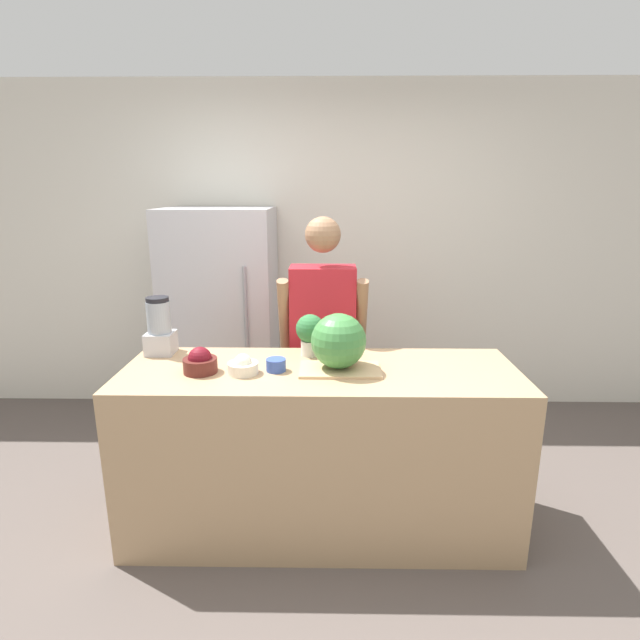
{
  "coord_description": "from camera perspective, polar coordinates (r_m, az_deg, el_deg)",
  "views": [
    {
      "loc": [
        0.04,
        -2.04,
        1.8
      ],
      "look_at": [
        0.0,
        0.38,
        1.16
      ],
      "focal_mm": 28.0,
      "sensor_mm": 36.0,
      "label": 1
    }
  ],
  "objects": [
    {
      "name": "watermelon",
      "position": [
        2.49,
        2.13,
        -2.41
      ],
      "size": [
        0.28,
        0.28,
        0.28
      ],
      "color": "#3D7F3D",
      "rests_on": "cutting_board"
    },
    {
      "name": "wall_back",
      "position": [
        4.09,
        0.35,
        7.88
      ],
      "size": [
        8.0,
        0.06,
        2.6
      ],
      "color": "silver",
      "rests_on": "ground_plane"
    },
    {
      "name": "person",
      "position": [
        3.12,
        0.31,
        -3.02
      ],
      "size": [
        0.54,
        0.26,
        1.64
      ],
      "color": "gray",
      "rests_on": "ground_plane"
    },
    {
      "name": "bowl_cherries",
      "position": [
        2.56,
        -13.54,
        -4.72
      ],
      "size": [
        0.17,
        0.17,
        0.13
      ],
      "color": "#511E19",
      "rests_on": "counter_island"
    },
    {
      "name": "bowl_small_blue",
      "position": [
        2.53,
        -5.05,
        -5.13
      ],
      "size": [
        0.1,
        0.1,
        0.06
      ],
      "color": "#334C9E",
      "rests_on": "counter_island"
    },
    {
      "name": "counter_island",
      "position": [
        2.74,
        -0.01,
        -14.54
      ],
      "size": [
        2.02,
        0.69,
        0.91
      ],
      "color": "tan",
      "rests_on": "ground_plane"
    },
    {
      "name": "bowl_cream",
      "position": [
        2.51,
        -8.79,
        -5.23
      ],
      "size": [
        0.15,
        0.15,
        0.1
      ],
      "color": "beige",
      "rests_on": "counter_island"
    },
    {
      "name": "cutting_board",
      "position": [
        2.53,
        2.29,
        -5.68
      ],
      "size": [
        0.41,
        0.24,
        0.01
      ],
      "color": "tan",
      "rests_on": "counter_island"
    },
    {
      "name": "ground_plane",
      "position": [
        2.72,
        -0.14,
        -26.49
      ],
      "size": [
        14.0,
        14.0,
        0.0
      ],
      "primitive_type": "plane",
      "color": "#564C47"
    },
    {
      "name": "potted_plant",
      "position": [
        2.72,
        -1.12,
        -1.41
      ],
      "size": [
        0.16,
        0.16,
        0.23
      ],
      "color": "beige",
      "rests_on": "counter_island"
    },
    {
      "name": "blender",
      "position": [
        2.88,
        -17.86,
        -0.87
      ],
      "size": [
        0.15,
        0.15,
        0.32
      ],
      "color": "#B7B7BC",
      "rests_on": "counter_island"
    },
    {
      "name": "refrigerator",
      "position": [
        3.89,
        -11.07,
        0.16
      ],
      "size": [
        0.8,
        0.69,
        1.66
      ],
      "color": "#B7B7BC",
      "rests_on": "ground_plane"
    }
  ]
}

